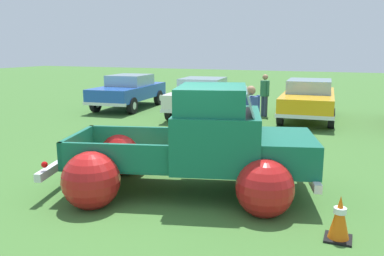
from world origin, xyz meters
name	(u,v)px	position (x,y,z in m)	size (l,w,h in m)	color
ground_plane	(181,190)	(0.00, 0.00, 0.00)	(80.00, 80.00, 0.00)	#3D6B2D
vintage_pickup_truck	(202,151)	(0.37, 0.11, 0.76)	(4.97, 3.68, 1.96)	black
show_car_0	(129,90)	(-6.31, 8.46, 0.78)	(2.23, 4.48, 1.43)	black
show_car_1	(202,95)	(-2.71, 7.93, 0.78)	(2.34, 4.41, 1.43)	black
show_car_2	(308,98)	(1.17, 8.63, 0.78)	(2.13, 4.74, 1.43)	black
spectator_0	(265,93)	(-0.44, 8.63, 0.90)	(0.48, 0.48, 1.59)	navy
spectator_1	(250,116)	(0.51, 2.87, 0.96)	(0.48, 0.48, 1.69)	gray
lane_cone_0	(340,218)	(2.77, -0.93, 0.31)	(0.36, 0.36, 0.63)	black
lane_cone_1	(243,148)	(0.51, 2.28, 0.31)	(0.36, 0.36, 0.63)	black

